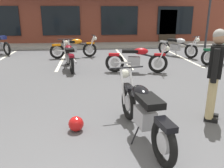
{
  "coord_description": "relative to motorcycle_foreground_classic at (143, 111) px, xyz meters",
  "views": [
    {
      "loc": [
        -0.22,
        -1.38,
        1.94
      ],
      "look_at": [
        0.24,
        3.08,
        0.55
      ],
      "focal_mm": 37.2,
      "sensor_mm": 36.0,
      "label": 1
    }
  ],
  "objects": [
    {
      "name": "painted_stall_lines",
      "position": [
        -0.61,
        6.93,
        -0.46
      ],
      "size": [
        8.09,
        4.8,
        0.01
      ],
      "color": "silver",
      "rests_on": "ground_plane"
    },
    {
      "name": "motorcycle_green_cafe_racer",
      "position": [
        0.79,
        4.17,
        0.0
      ],
      "size": [
        2.1,
        0.76,
        0.98
      ],
      "color": "black",
      "rests_on": "ground_plane"
    },
    {
      "name": "motorcycle_foreground_classic",
      "position": [
        0.0,
        0.0,
        0.0
      ],
      "size": [
        0.74,
        2.1,
        0.98
      ],
      "color": "black",
      "rests_on": "ground_plane"
    },
    {
      "name": "ground_plane",
      "position": [
        -0.61,
        2.09,
        -0.46
      ],
      "size": [
        80.0,
        80.0,
        0.0
      ],
      "primitive_type": "plane",
      "color": "#515154"
    },
    {
      "name": "motorcycle_silver_naked",
      "position": [
        -1.49,
        4.96,
        0.0
      ],
      "size": [
        0.77,
        2.1,
        0.98
      ],
      "color": "black",
      "rests_on": "ground_plane"
    },
    {
      "name": "motorcycle_red_sportbike",
      "position": [
        -1.43,
        7.07,
        0.0
      ],
      "size": [
        2.08,
        0.85,
        0.98
      ],
      "color": "black",
      "rests_on": "ground_plane"
    },
    {
      "name": "helmet_on_pavement",
      "position": [
        -1.07,
        0.31,
        -0.33
      ],
      "size": [
        0.26,
        0.26,
        0.26
      ],
      "color": "#B71414",
      "rests_on": "ground_plane"
    },
    {
      "name": "motorcycle_orange_scrambler",
      "position": [
        4.44,
        5.16,
        0.0
      ],
      "size": [
        2.09,
        0.84,
        0.98
      ],
      "color": "black",
      "rests_on": "ground_plane"
    },
    {
      "name": "sidewalk_kerb",
      "position": [
        -0.61,
        10.53,
        -0.39
      ],
      "size": [
        22.0,
        1.8,
        0.14
      ],
      "primitive_type": "cube",
      "color": "#A8A59E",
      "rests_on": "ground_plane"
    },
    {
      "name": "person_in_black_shirt",
      "position": [
        1.42,
        0.51,
        0.49
      ],
      "size": [
        0.42,
        0.56,
        1.68
      ],
      "color": "black",
      "rests_on": "ground_plane"
    },
    {
      "name": "motorcycle_black_cruiser",
      "position": [
        3.25,
        6.96,
        0.0
      ],
      "size": [
        1.45,
        1.81,
        0.98
      ],
      "color": "black",
      "rests_on": "ground_plane"
    },
    {
      "name": "brick_storefront_building",
      "position": [
        -0.6,
        14.15,
        1.5
      ],
      "size": [
        17.72,
        6.4,
        3.92
      ],
      "color": "brown",
      "rests_on": "ground_plane"
    }
  ]
}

